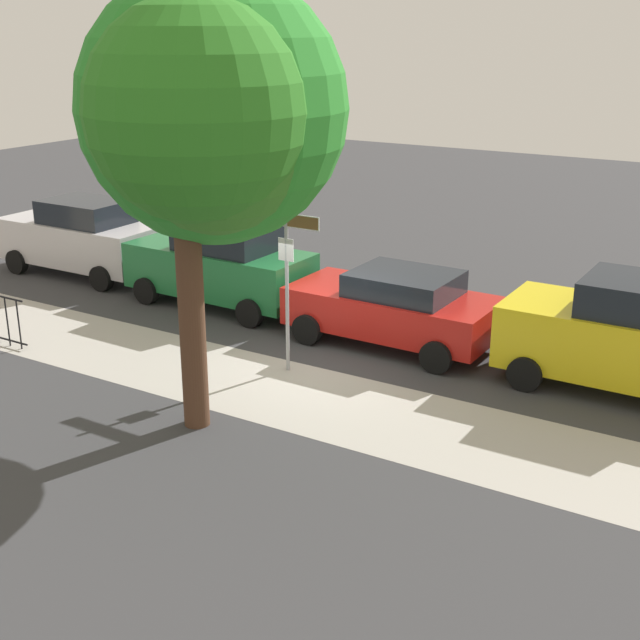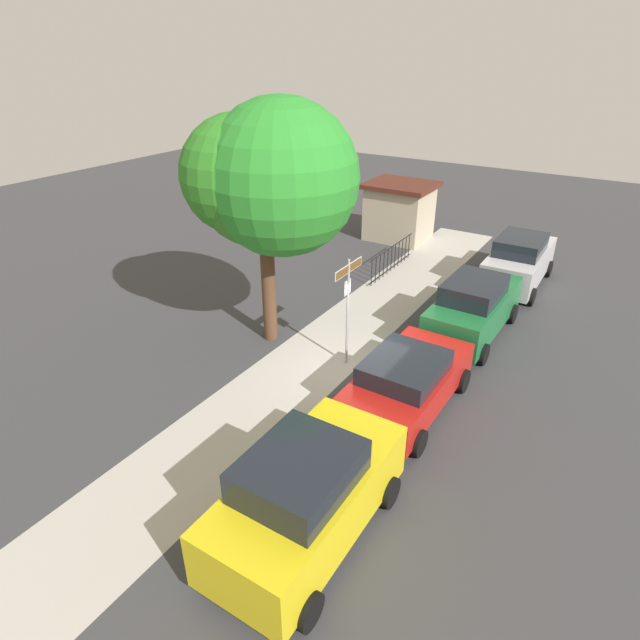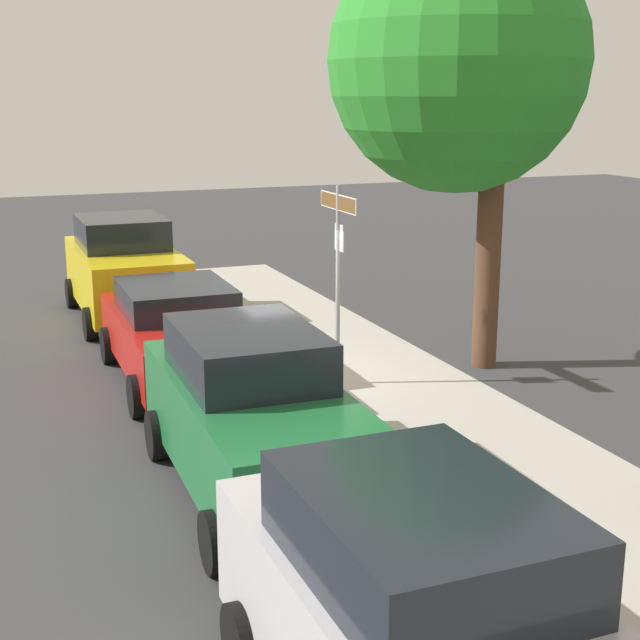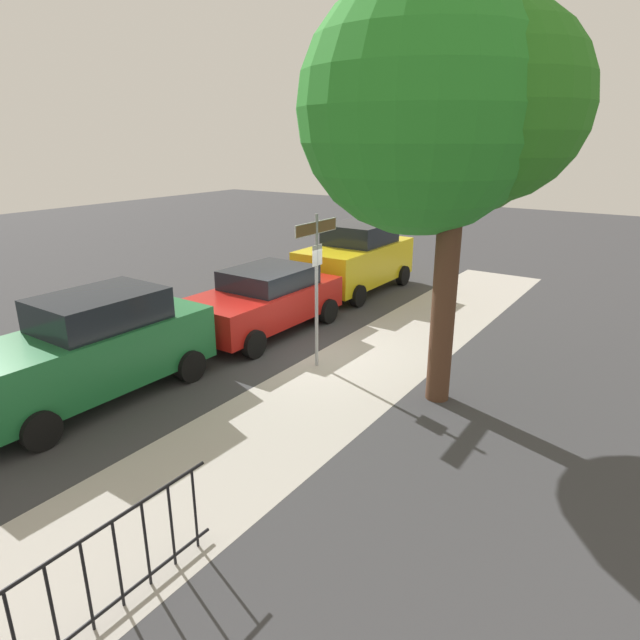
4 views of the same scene
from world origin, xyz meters
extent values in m
plane|color=#38383A|center=(0.00, 0.00, 0.00)|extent=(60.00, 60.00, 0.00)
cube|color=#AEA89F|center=(2.00, 1.30, 0.00)|extent=(24.00, 2.60, 0.00)
cylinder|color=#9EA0A5|center=(0.46, 0.40, 1.60)|extent=(0.07, 0.07, 3.20)
cube|color=brown|center=(0.46, 0.40, 2.93)|extent=(1.37, 0.02, 0.22)
cube|color=white|center=(0.46, 0.40, 2.93)|extent=(1.40, 0.02, 0.25)
cube|color=silver|center=(0.46, 0.42, 2.38)|extent=(0.32, 0.02, 0.42)
cylinder|color=#4E3222|center=(0.47, 3.13, 1.69)|extent=(0.42, 0.42, 3.39)
sphere|color=#288628|center=(0.39, 2.46, 5.07)|extent=(4.16, 4.16, 4.16)
sphere|color=#337724|center=(-0.11, 3.10, 4.70)|extent=(2.76, 2.76, 2.76)
sphere|color=#2B7A20|center=(-0.10, 3.45, 5.13)|extent=(3.20, 3.20, 3.20)
cube|color=gold|center=(-5.19, -1.99, 0.90)|extent=(4.30, 1.92, 1.15)
cube|color=black|center=(-5.45, -1.99, 1.78)|extent=(2.07, 1.69, 0.62)
cylinder|color=black|center=(-3.72, -1.03, 0.32)|extent=(0.64, 0.22, 0.64)
cylinder|color=black|center=(-3.72, -2.95, 0.32)|extent=(0.64, 0.22, 0.64)
cylinder|color=black|center=(-6.65, -1.03, 0.32)|extent=(0.64, 0.22, 0.64)
cylinder|color=black|center=(-6.65, -2.95, 0.32)|extent=(0.64, 0.22, 0.64)
cube|color=#B21813|center=(-0.58, -1.92, 0.71)|extent=(4.31, 1.97, 0.78)
cube|color=black|center=(-0.84, -1.92, 1.34)|extent=(2.08, 1.71, 0.46)
cylinder|color=black|center=(0.88, -0.99, 0.32)|extent=(0.64, 0.23, 0.64)
cylinder|color=black|center=(0.86, -2.90, 0.32)|extent=(0.64, 0.23, 0.64)
cylinder|color=black|center=(-2.03, -0.95, 0.32)|extent=(0.64, 0.23, 0.64)
cylinder|color=black|center=(-2.05, -2.86, 0.32)|extent=(0.64, 0.23, 0.64)
cube|color=#1C6734|center=(4.03, -2.11, 0.85)|extent=(4.52, 1.81, 1.06)
cube|color=black|center=(3.76, -2.11, 1.67)|extent=(2.18, 1.56, 0.58)
cylinder|color=black|center=(5.57, -1.28, 0.32)|extent=(0.64, 0.23, 0.64)
cylinder|color=black|center=(5.53, -3.01, 0.32)|extent=(0.64, 0.23, 0.64)
cylinder|color=black|center=(2.52, -1.22, 0.32)|extent=(0.64, 0.23, 0.64)
cylinder|color=black|center=(2.49, -2.95, 0.32)|extent=(0.64, 0.23, 0.64)
cube|color=black|center=(8.48, -2.34, 1.71)|extent=(2.17, 1.57, 0.59)
cylinder|color=black|center=(7.22, -1.47, 0.32)|extent=(0.64, 0.23, 0.64)
camera|label=1|loc=(-7.90, 12.97, 6.29)|focal=47.68mm
camera|label=2|loc=(-10.97, -5.87, 8.22)|focal=29.63mm
camera|label=3|loc=(13.42, -5.02, 4.57)|focal=51.03mm
camera|label=4|loc=(9.27, 6.45, 4.60)|focal=30.49mm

